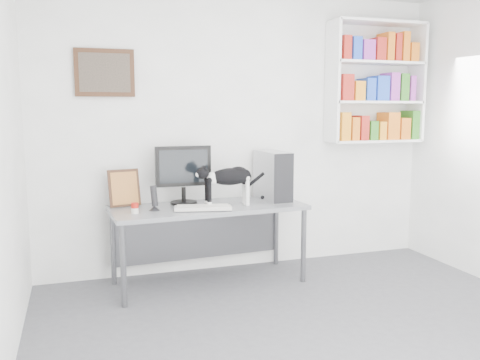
# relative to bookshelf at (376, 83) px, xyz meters

# --- Properties ---
(room) EXTENTS (4.01, 4.01, 2.70)m
(room) POSITION_rel_bookshelf_xyz_m (-1.40, -1.85, -0.50)
(room) COLOR #5B5B60
(room) RESTS_ON ground
(bookshelf) EXTENTS (1.03, 0.28, 1.24)m
(bookshelf) POSITION_rel_bookshelf_xyz_m (0.00, 0.00, 0.00)
(bookshelf) COLOR white
(bookshelf) RESTS_ON room
(wall_art) EXTENTS (0.52, 0.04, 0.42)m
(wall_art) POSITION_rel_bookshelf_xyz_m (-2.70, 0.12, 0.05)
(wall_art) COLOR #412814
(wall_art) RESTS_ON room
(desk) EXTENTS (1.77, 0.78, 0.72)m
(desk) POSITION_rel_bookshelf_xyz_m (-1.86, -0.27, -1.49)
(desk) COLOR gray
(desk) RESTS_ON room
(monitor) EXTENTS (0.51, 0.24, 0.54)m
(monitor) POSITION_rel_bookshelf_xyz_m (-2.05, -0.11, -0.86)
(monitor) COLOR black
(monitor) RESTS_ON desk
(keyboard) EXTENTS (0.52, 0.28, 0.04)m
(keyboard) POSITION_rel_bookshelf_xyz_m (-1.95, -0.43, -1.11)
(keyboard) COLOR beige
(keyboard) RESTS_ON desk
(pc_tower) EXTENTS (0.24, 0.48, 0.46)m
(pc_tower) POSITION_rel_bookshelf_xyz_m (-1.20, -0.16, -0.90)
(pc_tower) COLOR #A8A8AD
(pc_tower) RESTS_ON desk
(speaker) EXTENTS (0.13, 0.13, 0.22)m
(speaker) POSITION_rel_bookshelf_xyz_m (-2.36, -0.33, -1.02)
(speaker) COLOR black
(speaker) RESTS_ON desk
(leaning_print) EXTENTS (0.29, 0.16, 0.34)m
(leaning_print) POSITION_rel_bookshelf_xyz_m (-2.58, -0.06, -0.96)
(leaning_print) COLOR #412814
(leaning_print) RESTS_ON desk
(soup_can) EXTENTS (0.08, 0.08, 0.09)m
(soup_can) POSITION_rel_bookshelf_xyz_m (-2.53, -0.40, -1.09)
(soup_can) COLOR red
(soup_can) RESTS_ON desk
(cat) EXTENTS (0.59, 0.19, 0.36)m
(cat) POSITION_rel_bookshelf_xyz_m (-1.69, -0.35, -0.95)
(cat) COLOR black
(cat) RESTS_ON desk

